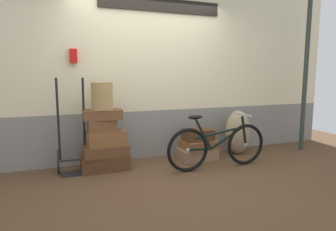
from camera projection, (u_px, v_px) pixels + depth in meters
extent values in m
cube|color=#513823|center=(166.00, 173.00, 4.20)|extent=(9.12, 5.20, 0.06)
cube|color=gray|center=(148.00, 133.00, 4.93)|extent=(7.12, 0.20, 0.78)
cube|color=beige|center=(147.00, 45.00, 4.72)|extent=(7.12, 0.20, 2.12)
cube|color=black|center=(162.00, 5.00, 4.60)|extent=(1.99, 0.04, 0.20)
cube|color=red|center=(73.00, 56.00, 4.20)|extent=(0.10, 0.08, 0.20)
cylinder|color=#2D382D|center=(306.00, 70.00, 5.21)|extent=(0.08, 0.08, 2.90)
cube|color=#4C2D19|center=(105.00, 163.00, 4.24)|extent=(0.68, 0.36, 0.21)
cube|color=brown|center=(106.00, 150.00, 4.21)|extent=(0.65, 0.38, 0.15)
cube|color=brown|center=(106.00, 138.00, 4.18)|extent=(0.54, 0.32, 0.21)
cube|color=brown|center=(102.00, 126.00, 4.12)|extent=(0.39, 0.21, 0.17)
cube|color=brown|center=(103.00, 114.00, 4.13)|extent=(0.55, 0.32, 0.14)
cube|color=#937051|center=(197.00, 154.00, 4.78)|extent=(0.59, 0.43, 0.18)
cube|color=brown|center=(198.00, 144.00, 4.74)|extent=(0.56, 0.45, 0.14)
cube|color=#4C2D19|center=(198.00, 135.00, 4.72)|extent=(0.47, 0.31, 0.18)
cylinder|color=#A8844C|center=(102.00, 96.00, 4.08)|extent=(0.30, 0.30, 0.38)
torus|color=black|center=(58.00, 162.00, 4.08)|extent=(0.03, 0.34, 0.34)
torus|color=black|center=(88.00, 159.00, 4.22)|extent=(0.03, 0.34, 0.34)
cylinder|color=black|center=(73.00, 160.00, 4.15)|extent=(0.40, 0.02, 0.02)
cylinder|color=black|center=(58.00, 120.00, 4.01)|extent=(0.03, 0.17, 1.16)
cylinder|color=black|center=(84.00, 119.00, 4.13)|extent=(0.03, 0.17, 1.16)
cube|color=black|center=(74.00, 174.00, 4.07)|extent=(0.36, 0.22, 0.02)
ellipsoid|color=#9E8966|center=(238.00, 132.00, 5.07)|extent=(0.45, 0.38, 0.76)
torus|color=black|center=(188.00, 150.00, 4.13)|extent=(0.63, 0.06, 0.63)
sphere|color=#B2B2B7|center=(188.00, 150.00, 4.13)|extent=(0.05, 0.05, 0.05)
torus|color=black|center=(246.00, 144.00, 4.47)|extent=(0.63, 0.06, 0.63)
sphere|color=#B2B2B7|center=(246.00, 144.00, 4.47)|extent=(0.05, 0.05, 0.05)
cube|color=black|center=(227.00, 138.00, 4.33)|extent=(0.54, 0.03, 0.31)
cube|color=black|center=(203.00, 134.00, 4.19)|extent=(0.28, 0.03, 0.48)
cube|color=black|center=(199.00, 149.00, 4.20)|extent=(0.37, 0.03, 0.04)
cube|color=black|center=(219.00, 133.00, 4.28)|extent=(0.78, 0.04, 0.14)
cube|color=black|center=(244.00, 131.00, 4.42)|extent=(0.11, 0.03, 0.44)
ellipsoid|color=black|center=(195.00, 117.00, 4.11)|extent=(0.22, 0.09, 0.06)
cylinder|color=#A5A5AD|center=(242.00, 114.00, 4.38)|extent=(0.03, 0.46, 0.02)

